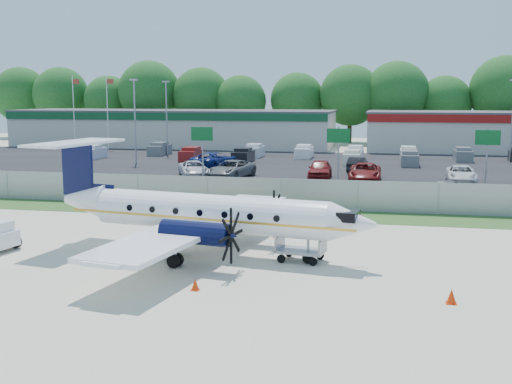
# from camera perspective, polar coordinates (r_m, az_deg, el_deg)

# --- Properties ---
(ground) EXTENTS (170.00, 170.00, 0.00)m
(ground) POSITION_cam_1_polar(r_m,az_deg,el_deg) (28.92, -2.45, -6.27)
(ground) COLOR beige
(ground) RESTS_ON ground
(grass_verge) EXTENTS (170.00, 4.00, 0.02)m
(grass_verge) POSITION_cam_1_polar(r_m,az_deg,el_deg) (40.38, 1.75, -1.96)
(grass_verge) COLOR #2D561E
(grass_verge) RESTS_ON ground
(access_road) EXTENTS (170.00, 8.00, 0.02)m
(access_road) POSITION_cam_1_polar(r_m,az_deg,el_deg) (47.18, 3.24, -0.42)
(access_road) COLOR black
(access_road) RESTS_ON ground
(parking_lot) EXTENTS (170.00, 32.00, 0.02)m
(parking_lot) POSITION_cam_1_polar(r_m,az_deg,el_deg) (67.84, 5.90, 2.32)
(parking_lot) COLOR black
(parking_lot) RESTS_ON ground
(perimeter_fence) EXTENTS (120.00, 0.06, 1.99)m
(perimeter_fence) POSITION_cam_1_polar(r_m,az_deg,el_deg) (42.15, 2.23, -0.14)
(perimeter_fence) COLOR gray
(perimeter_fence) RESTS_ON ground
(building_west) EXTENTS (46.40, 12.40, 5.24)m
(building_west) POSITION_cam_1_polar(r_m,az_deg,el_deg) (94.40, -7.35, 5.67)
(building_west) COLOR beige
(building_west) RESTS_ON ground
(sign_left) EXTENTS (1.80, 0.26, 5.00)m
(sign_left) POSITION_cam_1_polar(r_m,az_deg,el_deg) (52.31, -4.80, 4.43)
(sign_left) COLOR gray
(sign_left) RESTS_ON ground
(sign_mid) EXTENTS (1.80, 0.26, 5.00)m
(sign_mid) POSITION_cam_1_polar(r_m,az_deg,el_deg) (50.28, 7.34, 4.22)
(sign_mid) COLOR gray
(sign_mid) RESTS_ON ground
(sign_right) EXTENTS (1.80, 0.26, 5.00)m
(sign_right) POSITION_cam_1_polar(r_m,az_deg,el_deg) (50.63, 19.87, 3.80)
(sign_right) COLOR gray
(sign_right) RESTS_ON ground
(flagpole_west) EXTENTS (1.06, 0.12, 10.00)m
(flagpole_west) POSITION_cam_1_polar(r_m,az_deg,el_deg) (92.61, -15.86, 7.22)
(flagpole_west) COLOR white
(flagpole_west) RESTS_ON ground
(flagpole_east) EXTENTS (1.06, 0.12, 10.00)m
(flagpole_east) POSITION_cam_1_polar(r_m,az_deg,el_deg) (90.40, -13.03, 7.30)
(flagpole_east) COLOR white
(flagpole_east) RESTS_ON ground
(light_pole_nw) EXTENTS (0.90, 0.35, 9.09)m
(light_pole_nw) POSITION_cam_1_polar(r_m,az_deg,el_deg) (70.46, -10.72, 6.71)
(light_pole_nw) COLOR gray
(light_pole_nw) RESTS_ON ground
(light_pole_sw) EXTENTS (0.90, 0.35, 9.09)m
(light_pole_sw) POSITION_cam_1_polar(r_m,az_deg,el_deg) (79.79, -7.96, 6.99)
(light_pole_sw) COLOR gray
(light_pole_sw) RESTS_ON ground
(tree_line) EXTENTS (112.00, 6.00, 14.00)m
(tree_line) POSITION_cam_1_polar(r_m,az_deg,el_deg) (101.59, 7.91, 4.38)
(tree_line) COLOR #185218
(tree_line) RESTS_ON ground
(aircraft) EXTENTS (16.71, 16.41, 5.11)m
(aircraft) POSITION_cam_1_polar(r_m,az_deg,el_deg) (30.19, -4.70, -1.82)
(aircraft) COLOR white
(aircraft) RESTS_ON ground
(baggage_cart_near) EXTENTS (2.25, 1.81, 1.03)m
(baggage_cart_near) POSITION_cam_1_polar(r_m,az_deg,el_deg) (30.09, -8.53, -4.83)
(baggage_cart_near) COLOR gray
(baggage_cart_near) RESTS_ON ground
(baggage_cart_far) EXTENTS (2.28, 1.58, 1.11)m
(baggage_cart_far) POSITION_cam_1_polar(r_m,az_deg,el_deg) (29.05, 4.01, -5.17)
(baggage_cart_far) COLOR gray
(baggage_cart_far) RESTS_ON ground
(cone_nose) EXTENTS (0.38, 0.38, 0.55)m
(cone_nose) POSITION_cam_1_polar(r_m,az_deg,el_deg) (24.37, 16.98, -8.89)
(cone_nose) COLOR red
(cone_nose) RESTS_ON ground
(cone_port_wing) EXTENTS (0.33, 0.33, 0.46)m
(cone_port_wing) POSITION_cam_1_polar(r_m,az_deg,el_deg) (24.98, -5.43, -8.20)
(cone_port_wing) COLOR red
(cone_port_wing) RESTS_ON ground
(cone_starboard_wing) EXTENTS (0.39, 0.39, 0.55)m
(cone_starboard_wing) POSITION_cam_1_polar(r_m,az_deg,el_deg) (41.64, -6.21, -1.33)
(cone_starboard_wing) COLOR red
(cone_starboard_wing) RESTS_ON ground
(road_car_mid) EXTENTS (5.63, 4.23, 1.42)m
(road_car_mid) POSITION_cam_1_polar(r_m,az_deg,el_deg) (47.66, 15.72, -0.66)
(road_car_mid) COLOR #595B5E
(road_car_mid) RESTS_ON ground
(parked_car_a) EXTENTS (4.26, 5.65, 1.43)m
(parked_car_a) POSITION_cam_1_polar(r_m,az_deg,el_deg) (59.09, -5.57, 1.38)
(parked_car_a) COLOR silver
(parked_car_a) RESTS_ON ground
(parked_car_b) EXTENTS (3.88, 6.15, 1.58)m
(parked_car_b) POSITION_cam_1_polar(r_m,az_deg,el_deg) (57.98, -2.18, 1.28)
(parked_car_b) COLOR #595B5E
(parked_car_b) RESTS_ON ground
(parked_car_c) EXTENTS (2.20, 5.03, 1.69)m
(parked_car_c) POSITION_cam_1_polar(r_m,az_deg,el_deg) (57.69, 5.70, 1.20)
(parked_car_c) COLOR maroon
(parked_car_c) RESTS_ON ground
(parked_car_d) EXTENTS (2.73, 5.81, 1.61)m
(parked_car_d) POSITION_cam_1_polar(r_m,az_deg,el_deg) (56.15, 9.65, 0.92)
(parked_car_d) COLOR maroon
(parked_car_d) RESTS_ON ground
(parked_car_e) EXTENTS (2.54, 5.27, 1.45)m
(parked_car_e) POSITION_cam_1_polar(r_m,az_deg,el_deg) (57.55, 17.75, 0.81)
(parked_car_e) COLOR silver
(parked_car_e) RESTS_ON ground
(parked_car_f) EXTENTS (4.51, 6.67, 1.70)m
(parked_car_f) POSITION_cam_1_polar(r_m,az_deg,el_deg) (65.38, -3.72, 2.10)
(parked_car_f) COLOR navy
(parked_car_f) RESTS_ON ground
(parked_car_g) EXTENTS (1.89, 4.57, 1.47)m
(parked_car_g) POSITION_cam_1_polar(r_m,az_deg,el_deg) (62.94, 8.99, 1.76)
(parked_car_g) COLOR black
(parked_car_g) RESTS_ON ground
(far_parking_rows) EXTENTS (56.00, 10.00, 1.60)m
(far_parking_rows) POSITION_cam_1_polar(r_m,az_deg,el_deg) (72.79, 6.31, 2.74)
(far_parking_rows) COLOR gray
(far_parking_rows) RESTS_ON ground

